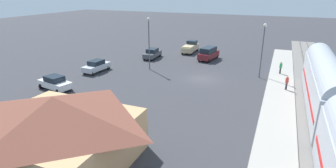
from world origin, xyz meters
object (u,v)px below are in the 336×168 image
at_px(pedestrian_on_platform, 281,67).
at_px(pickup_tan, 190,47).
at_px(station_building, 57,129).
at_px(suv_maroon, 208,53).
at_px(sedan_charcoal, 152,53).
at_px(light_pole_near_platform, 263,44).
at_px(sedan_silver, 96,66).
at_px(sedan_white, 55,83).
at_px(pedestrian_waiting_far, 287,82).
at_px(light_pole_lot_center, 149,37).

relative_size(pedestrian_on_platform, pickup_tan, 0.32).
xyz_separation_m(station_building, suv_maroon, (-2.08, -32.70, -1.44)).
bearing_deg(pickup_tan, pedestrian_on_platform, 150.46).
distance_m(station_building, pedestrian_on_platform, 31.05).
height_order(suv_maroon, pickup_tan, suv_maroon).
xyz_separation_m(sedan_charcoal, light_pole_near_platform, (-18.55, 4.29, 3.81)).
height_order(sedan_silver, pickup_tan, pickup_tan).
height_order(pedestrian_on_platform, sedan_white, pedestrian_on_platform).
xyz_separation_m(pedestrian_on_platform, pedestrian_waiting_far, (-0.84, 6.69, 0.00)).
bearing_deg(suv_maroon, station_building, 86.35).
distance_m(station_building, pickup_tan, 37.22).
bearing_deg(sedan_silver, light_pole_lot_center, -148.07).
bearing_deg(pedestrian_on_platform, light_pole_near_platform, 39.39).
relative_size(sedan_charcoal, light_pole_near_platform, 0.62).
height_order(pedestrian_waiting_far, sedan_white, pedestrian_waiting_far).
bearing_deg(light_pole_lot_center, suv_maroon, -126.21).
bearing_deg(station_building, light_pole_lot_center, -78.72).
xyz_separation_m(pedestrian_waiting_far, sedan_silver, (26.00, 1.80, -0.40)).
relative_size(pedestrian_waiting_far, light_pole_lot_center, 0.22).
bearing_deg(sedan_silver, pickup_tan, -116.11).
bearing_deg(pedestrian_waiting_far, pickup_tan, -42.81).
relative_size(pedestrian_on_platform, suv_maroon, 0.33).
distance_m(pedestrian_waiting_far, sedan_charcoal, 23.70).
bearing_deg(light_pole_lot_center, sedan_white, 61.76).
bearing_deg(pedestrian_on_platform, suv_maroon, -22.77).
distance_m(pedestrian_waiting_far, pickup_tan, 23.55).
bearing_deg(suv_maroon, sedan_white, 58.18).
height_order(pedestrian_on_platform, suv_maroon, suv_maroon).
bearing_deg(sedan_charcoal, pedestrian_waiting_far, 158.09).
relative_size(station_building, suv_maroon, 2.02).
bearing_deg(station_building, sedan_silver, -59.50).
height_order(sedan_white, light_pole_lot_center, light_pole_lot_center).
bearing_deg(suv_maroon, light_pole_near_platform, 142.27).
relative_size(pickup_tan, light_pole_lot_center, 0.70).
relative_size(pedestrian_waiting_far, suv_maroon, 0.33).
relative_size(station_building, pedestrian_waiting_far, 6.10).
relative_size(station_building, sedan_silver, 2.26).
distance_m(sedan_silver, light_pole_lot_center, 8.84).
distance_m(station_building, sedan_charcoal, 30.87).
relative_size(station_building, pedestrian_on_platform, 6.10).
relative_size(station_building, light_pole_near_platform, 1.41).
xyz_separation_m(suv_maroon, pickup_tan, (4.72, -4.40, -0.12)).
height_order(pedestrian_on_platform, light_pole_near_platform, light_pole_near_platform).
distance_m(suv_maroon, light_pole_lot_center, 12.04).
bearing_deg(sedan_charcoal, station_building, 103.79).
height_order(sedan_silver, light_pole_lot_center, light_pole_lot_center).
height_order(sedan_charcoal, light_pole_near_platform, light_pole_near_platform).
height_order(station_building, pedestrian_waiting_far, station_building).
relative_size(pedestrian_waiting_far, sedan_silver, 0.37).
distance_m(sedan_silver, sedan_white, 8.23).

